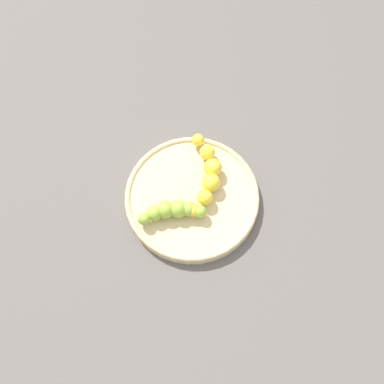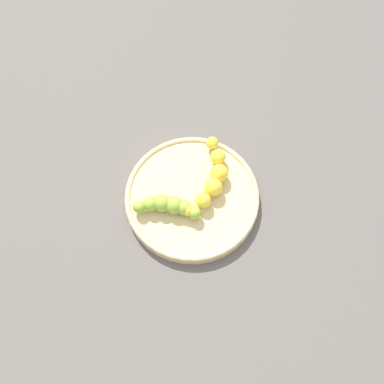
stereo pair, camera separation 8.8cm
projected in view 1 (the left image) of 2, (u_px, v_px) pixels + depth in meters
ground_plane at (192, 200)px, 0.92m from camera, size 2.40×2.40×0.00m
fruit_bowl at (192, 198)px, 0.91m from camera, size 0.24×0.24×0.02m
banana_green at (172, 211)px, 0.87m from camera, size 0.09×0.09×0.03m
banana_yellow at (207, 174)px, 0.90m from camera, size 0.14×0.11×0.03m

